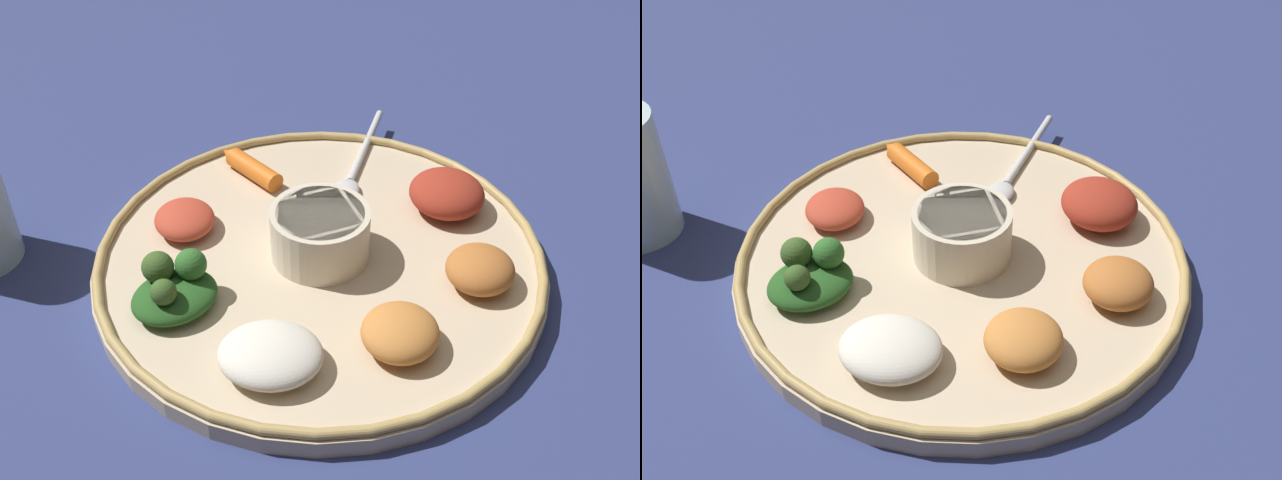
# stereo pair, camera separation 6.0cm
# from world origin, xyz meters

# --- Properties ---
(ground_plane) EXTENTS (2.40, 2.40, 0.00)m
(ground_plane) POSITION_xyz_m (0.00, 0.00, 0.00)
(ground_plane) COLOR navy
(platter) EXTENTS (0.37, 0.37, 0.02)m
(platter) POSITION_xyz_m (0.00, 0.00, 0.01)
(platter) COLOR #C6B293
(platter) RESTS_ON ground_plane
(platter_rim) EXTENTS (0.37, 0.37, 0.01)m
(platter_rim) POSITION_xyz_m (0.00, 0.00, 0.02)
(platter_rim) COLOR tan
(platter_rim) RESTS_ON platter
(center_bowl) EXTENTS (0.08, 0.08, 0.04)m
(center_bowl) POSITION_xyz_m (0.00, 0.00, 0.04)
(center_bowl) COLOR beige
(center_bowl) RESTS_ON platter
(spoon) EXTENTS (0.16, 0.06, 0.01)m
(spoon) POSITION_xyz_m (0.12, -0.03, 0.02)
(spoon) COLOR silver
(spoon) RESTS_ON platter
(greens_pile) EXTENTS (0.09, 0.09, 0.04)m
(greens_pile) POSITION_xyz_m (-0.06, 0.11, 0.03)
(greens_pile) COLOR #23511E
(greens_pile) RESTS_ON platter
(carrot_near_spoon) EXTENTS (0.07, 0.07, 0.02)m
(carrot_near_spoon) POSITION_xyz_m (0.11, 0.07, 0.02)
(carrot_near_spoon) COLOR orange
(carrot_near_spoon) RESTS_ON platter
(mound_beet) EXTENTS (0.09, 0.09, 0.03)m
(mound_beet) POSITION_xyz_m (0.06, -0.11, 0.03)
(mound_beet) COLOR maroon
(mound_beet) RESTS_ON platter
(mound_rice_white) EXTENTS (0.07, 0.08, 0.03)m
(mound_rice_white) POSITION_xyz_m (-0.12, 0.03, 0.03)
(mound_rice_white) COLOR silver
(mound_rice_white) RESTS_ON platter
(mound_chickpea) EXTENTS (0.07, 0.07, 0.03)m
(mound_chickpea) POSITION_xyz_m (-0.03, -0.12, 0.03)
(mound_chickpea) COLOR #B2662D
(mound_chickpea) RESTS_ON platter
(mound_squash) EXTENTS (0.07, 0.07, 0.03)m
(mound_squash) POSITION_xyz_m (-0.10, -0.06, 0.03)
(mound_squash) COLOR #C67A38
(mound_squash) RESTS_ON platter
(mound_berbere_red) EXTENTS (0.07, 0.07, 0.02)m
(mound_berbere_red) POSITION_xyz_m (0.03, 0.11, 0.03)
(mound_berbere_red) COLOR #B73D28
(mound_berbere_red) RESTS_ON platter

